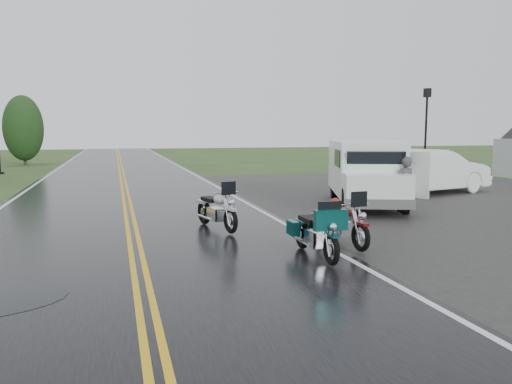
% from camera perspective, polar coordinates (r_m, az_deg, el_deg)
% --- Properties ---
extents(ground, '(120.00, 120.00, 0.00)m').
position_cam_1_polar(ground, '(9.42, -13.33, -8.07)').
color(ground, '#2D471E').
rests_on(ground, ground).
extents(road, '(8.00, 100.00, 0.04)m').
position_cam_1_polar(road, '(19.25, -14.67, -0.37)').
color(road, black).
rests_on(road, ground).
extents(parking_pad, '(14.00, 24.00, 0.03)m').
position_cam_1_polar(parking_pad, '(18.25, 22.81, -1.10)').
color(parking_pad, black).
rests_on(parking_pad, ground).
extents(motorcycle_red, '(0.92, 2.04, 1.17)m').
position_cam_1_polar(motorcycle_red, '(9.96, 11.91, -3.76)').
color(motorcycle_red, '#5B0F0A').
rests_on(motorcycle_red, ground).
extents(motorcycle_teal, '(0.71, 1.93, 1.14)m').
position_cam_1_polar(motorcycle_teal, '(8.86, 8.64, -5.11)').
color(motorcycle_teal, '#053937').
rests_on(motorcycle_teal, ground).
extents(motorcycle_silver, '(1.21, 2.12, 1.18)m').
position_cam_1_polar(motorcycle_silver, '(11.47, -2.92, -2.16)').
color(motorcycle_silver, '#B5B7BD').
rests_on(motorcycle_silver, ground).
extents(van_white, '(3.70, 5.79, 2.13)m').
position_cam_1_polar(van_white, '(14.61, 10.29, 1.59)').
color(van_white, white).
rests_on(van_white, ground).
extents(person_at_van, '(0.65, 0.46, 1.66)m').
position_cam_1_polar(person_at_van, '(14.88, 16.62, 0.60)').
color(person_at_van, '#434448').
rests_on(person_at_van, ground).
extents(sedan_white, '(5.41, 3.03, 1.69)m').
position_cam_1_polar(sedan_white, '(20.28, 19.29, 2.18)').
color(sedan_white, white).
rests_on(sedan_white, ground).
extents(lamp_post_far_right, '(0.39, 0.39, 4.54)m').
position_cam_1_polar(lamp_post_far_right, '(26.28, 18.82, 6.33)').
color(lamp_post_far_right, black).
rests_on(lamp_post_far_right, ground).
extents(tree_left_far, '(2.72, 2.72, 4.18)m').
position_cam_1_polar(tree_left_far, '(38.89, -25.02, 5.89)').
color(tree_left_far, '#1E3D19').
rests_on(tree_left_far, ground).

